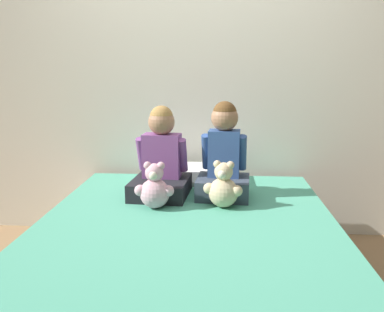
% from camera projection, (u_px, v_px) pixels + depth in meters
% --- Properties ---
extents(ground_plane, '(14.00, 14.00, 0.00)m').
position_uv_depth(ground_plane, '(187.00, 304.00, 2.33)').
color(ground_plane, '#93704C').
extents(wall_behind_bed, '(8.00, 0.06, 2.50)m').
position_uv_depth(wall_behind_bed, '(198.00, 78.00, 3.16)').
color(wall_behind_bed, silver).
rests_on(wall_behind_bed, ground_plane).
extents(bed, '(1.65, 2.01, 0.50)m').
position_uv_depth(bed, '(187.00, 264.00, 2.27)').
color(bed, '#473828').
rests_on(bed, ground_plane).
extents(child_on_left, '(0.39, 0.42, 0.59)m').
position_uv_depth(child_on_left, '(161.00, 161.00, 2.66)').
color(child_on_left, black).
rests_on(child_on_left, bed).
extents(child_on_right, '(0.36, 0.33, 0.62)m').
position_uv_depth(child_on_right, '(224.00, 157.00, 2.62)').
color(child_on_right, '#384251').
rests_on(child_on_right, bed).
extents(teddy_bear_held_by_left_child, '(0.24, 0.18, 0.28)m').
position_uv_depth(teddy_bear_held_by_left_child, '(155.00, 189.00, 2.41)').
color(teddy_bear_held_by_left_child, '#DBA3B2').
rests_on(teddy_bear_held_by_left_child, bed).
extents(teddy_bear_held_by_right_child, '(0.23, 0.18, 0.28)m').
position_uv_depth(teddy_bear_held_by_right_child, '(223.00, 188.00, 2.43)').
color(teddy_bear_held_by_right_child, '#D1B78E').
rests_on(teddy_bear_held_by_right_child, bed).
extents(pillow_at_headboard, '(0.58, 0.32, 0.11)m').
position_uv_depth(pillow_at_headboard, '(196.00, 174.00, 3.01)').
color(pillow_at_headboard, white).
rests_on(pillow_at_headboard, bed).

